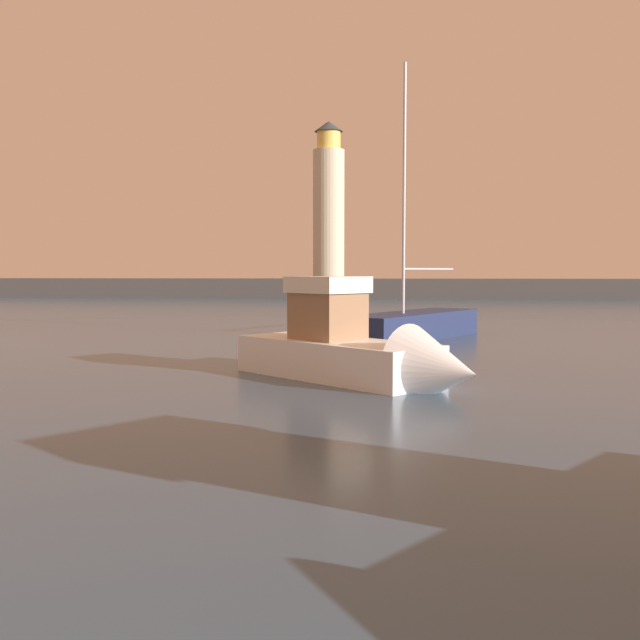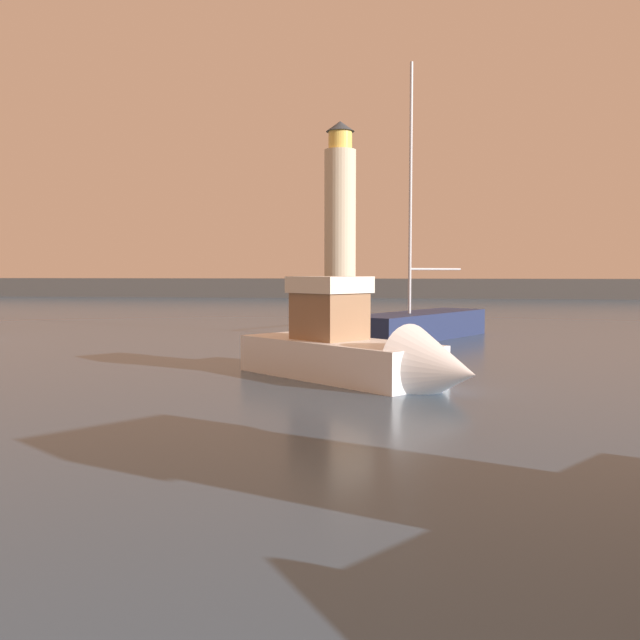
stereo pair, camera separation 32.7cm
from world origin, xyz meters
TOP-DOWN VIEW (x-y plane):
  - ground_plane at (0.00, 34.77)m, footprint 220.00×220.00m
  - breakwater at (0.00, 69.53)m, footprint 85.60×4.11m
  - lighthouse at (-4.65, 69.53)m, footprint 3.16×3.16m
  - motorboat_2 at (1.13, 16.14)m, footprint 6.52×5.96m
  - sailboat_moored at (2.57, 27.19)m, footprint 5.68×7.61m

SIDE VIEW (x-z plane):
  - ground_plane at x=0.00m, z-range 0.00..0.00m
  - sailboat_moored at x=2.57m, z-range -4.71..5.85m
  - motorboat_2 at x=1.13m, z-range -0.78..2.21m
  - breakwater at x=0.00m, z-range 0.00..1.90m
  - lighthouse at x=-4.65m, z-range 1.49..17.14m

